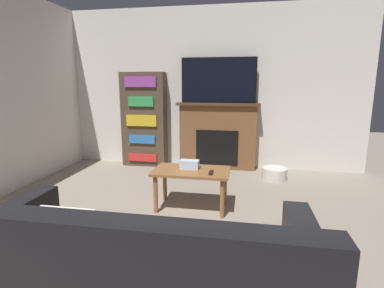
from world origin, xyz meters
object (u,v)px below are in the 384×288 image
object	(u,v)px
tv	(218,80)
storage_basket	(274,174)
coffee_table	(191,176)
bookshelf	(144,120)
fireplace	(218,136)
couch	(140,282)

from	to	relation	value
tv	storage_basket	bearing A→B (deg)	-26.80
coffee_table	bookshelf	world-z (taller)	bookshelf
fireplace	storage_basket	world-z (taller)	fireplace
tv	couch	size ratio (longest dim) A/B	0.61
fireplace	storage_basket	xyz separation A→B (m)	(0.93, -0.49, -0.48)
bookshelf	storage_basket	size ratio (longest dim) A/B	4.36
coffee_table	bookshelf	xyz separation A→B (m)	(-1.17, 1.75, 0.42)
tv	storage_basket	distance (m)	1.75
fireplace	bookshelf	distance (m)	1.33
coffee_table	bookshelf	bearing A→B (deg)	123.72
bookshelf	storage_basket	world-z (taller)	bookshelf
bookshelf	fireplace	bearing A→B (deg)	0.99
coffee_table	fireplace	bearing A→B (deg)	85.74
storage_basket	couch	bearing A→B (deg)	-108.90
fireplace	coffee_table	world-z (taller)	fireplace
fireplace	bookshelf	xyz separation A→B (m)	(-1.30, -0.02, 0.25)
tv	bookshelf	size ratio (longest dim) A/B	0.75
tv	coffee_table	xyz separation A→B (m)	(-0.13, -1.75, -1.10)
couch	bookshelf	bearing A→B (deg)	108.58
couch	coffee_table	distance (m)	1.77
couch	storage_basket	world-z (taller)	couch
fireplace	bookshelf	bearing A→B (deg)	-179.01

